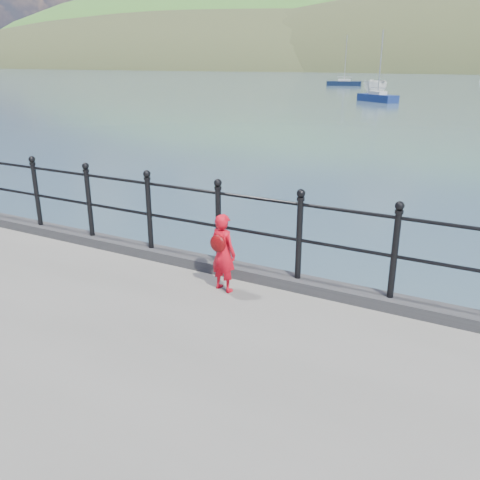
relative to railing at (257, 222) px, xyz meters
The scene contains 7 objects.
ground 1.83m from the railing, 90.00° to the left, with size 600.00×600.00×0.00m, color #2D4251.
kerb 0.75m from the railing, 140.53° to the right, with size 60.00×0.30×0.15m, color #28282B.
railing is the anchor object (origin of this frame).
child 0.63m from the railing, 114.64° to the right, with size 0.42×0.35×1.04m.
launch_white 51.61m from the railing, 102.50° to the left, with size 1.88×5.00×1.93m, color white.
sailboat_left 77.51m from the railing, 106.54° to the left, with size 5.42×2.60×7.53m.
sailboat_port 46.06m from the railing, 101.97° to the left, with size 4.43×3.69×6.65m.
Camera 1 is at (2.84, -5.89, 3.85)m, focal length 38.00 mm.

